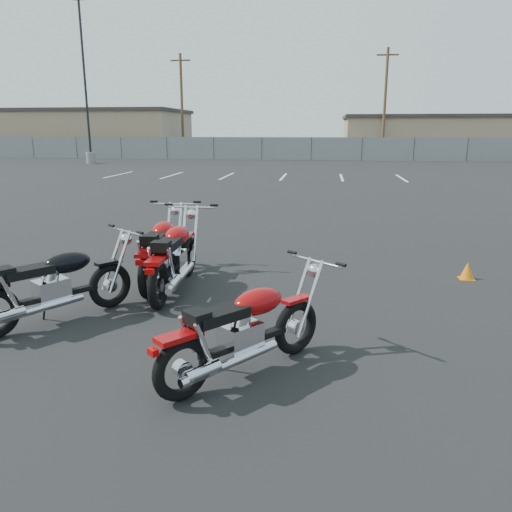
# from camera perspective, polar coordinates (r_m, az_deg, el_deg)

# --- Properties ---
(ground) EXTENTS (120.00, 120.00, 0.00)m
(ground) POSITION_cam_1_polar(r_m,az_deg,el_deg) (6.70, -2.40, -6.59)
(ground) COLOR black
(ground) RESTS_ON ground
(motorcycle_front_red) EXTENTS (0.92, 2.37, 1.16)m
(motorcycle_front_red) POSITION_cam_1_polar(r_m,az_deg,el_deg) (8.06, -10.75, 0.68)
(motorcycle_front_red) COLOR black
(motorcycle_front_red) RESTS_ON ground
(motorcycle_second_black) EXTENTS (1.66, 2.00, 1.08)m
(motorcycle_second_black) POSITION_cam_1_polar(r_m,az_deg,el_deg) (6.75, -22.01, -3.11)
(motorcycle_second_black) COLOR black
(motorcycle_second_black) RESTS_ON ground
(motorcycle_third_red) EXTENTS (0.92, 2.39, 1.17)m
(motorcycle_third_red) POSITION_cam_1_polar(r_m,az_deg,el_deg) (7.58, -9.26, -0.07)
(motorcycle_third_red) COLOR black
(motorcycle_third_red) RESTS_ON ground
(motorcycle_rear_red) EXTENTS (1.71, 1.88, 1.05)m
(motorcycle_rear_red) POSITION_cam_1_polar(r_m,az_deg,el_deg) (4.94, -1.34, -8.47)
(motorcycle_rear_red) COLOR black
(motorcycle_rear_red) RESTS_ON ground
(training_cone_near) EXTENTS (0.24, 0.24, 0.29)m
(training_cone_near) POSITION_cam_1_polar(r_m,az_deg,el_deg) (8.87, 22.99, -1.55)
(training_cone_near) COLOR orange
(training_cone_near) RESTS_ON ground
(light_pole_west) EXTENTS (0.80, 0.70, 10.99)m
(light_pole_west) POSITION_cam_1_polar(r_m,az_deg,el_deg) (38.54, -18.63, 14.31)
(light_pole_west) COLOR gray
(light_pole_west) RESTS_ON ground
(chainlink_fence) EXTENTS (80.06, 0.06, 1.80)m
(chainlink_fence) POSITION_cam_1_polar(r_m,az_deg,el_deg) (41.21, 6.33, 12.09)
(chainlink_fence) COLOR slate
(chainlink_fence) RESTS_ON ground
(tan_building_west) EXTENTS (18.40, 10.40, 4.30)m
(tan_building_west) POSITION_cam_1_polar(r_m,az_deg,el_deg) (53.43, -18.40, 13.30)
(tan_building_west) COLOR tan
(tan_building_west) RESTS_ON ground
(tan_building_east) EXTENTS (14.40, 9.40, 3.70)m
(tan_building_east) POSITION_cam_1_polar(r_m,az_deg,el_deg) (50.95, 18.27, 12.96)
(tan_building_east) COLOR tan
(tan_building_east) RESTS_ON ground
(utility_pole_b) EXTENTS (1.80, 0.24, 9.00)m
(utility_pole_b) POSITION_cam_1_polar(r_m,az_deg,el_deg) (48.05, -8.47, 16.84)
(utility_pole_b) COLOR #4B3722
(utility_pole_b) RESTS_ON ground
(utility_pole_c) EXTENTS (1.80, 0.24, 9.00)m
(utility_pole_c) POSITION_cam_1_polar(r_m,az_deg,el_deg) (45.49, 14.53, 16.71)
(utility_pole_c) COLOR #4B3722
(utility_pole_c) RESTS_ON ground
(parking_line_stripes) EXTENTS (15.12, 4.00, 0.01)m
(parking_line_stripes) POSITION_cam_1_polar(r_m,az_deg,el_deg) (26.52, -0.13, 9.09)
(parking_line_stripes) COLOR silver
(parking_line_stripes) RESTS_ON ground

